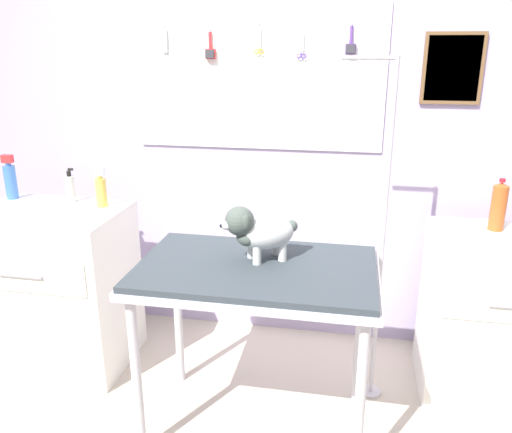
{
  "coord_description": "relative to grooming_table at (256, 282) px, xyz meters",
  "views": [
    {
      "loc": [
        0.38,
        -1.74,
        1.77
      ],
      "look_at": [
        -0.03,
        0.41,
        1.05
      ],
      "focal_mm": 36.21,
      "sensor_mm": 36.0,
      "label": 1
    }
  ],
  "objects": [
    {
      "name": "conditioner_bottle",
      "position": [
        -1.55,
        0.53,
        0.27
      ],
      "size": [
        0.07,
        0.07,
        0.26
      ],
      "color": "#3B6FBB",
      "rests_on": "counter_left"
    },
    {
      "name": "cabinet_right",
      "position": [
        1.15,
        0.51,
        -0.33
      ],
      "size": [
        0.68,
        0.54,
        0.88
      ],
      "color": "silver",
      "rests_on": "ground"
    },
    {
      "name": "soda_bottle",
      "position": [
        1.12,
        0.59,
        0.24
      ],
      "size": [
        0.08,
        0.08,
        0.27
      ],
      "color": "#B15120",
      "rests_on": "cabinet_right"
    },
    {
      "name": "counter_left",
      "position": [
        -1.23,
        0.35,
        -0.31
      ],
      "size": [
        0.8,
        0.58,
        0.92
      ],
      "color": "silver",
      "rests_on": "ground"
    },
    {
      "name": "rear_wall_panel",
      "position": [
        0.01,
        0.96,
        0.4
      ],
      "size": [
        4.0,
        0.11,
        2.3
      ],
      "color": "#ADA0C5",
      "rests_on": "ground"
    },
    {
      "name": "pump_bottle_white",
      "position": [
        -0.97,
        0.48,
        0.25
      ],
      "size": [
        0.06,
        0.06,
        0.22
      ],
      "color": "gold",
      "rests_on": "counter_left"
    },
    {
      "name": "dog",
      "position": [
        0.0,
        0.06,
        0.22
      ],
      "size": [
        0.34,
        0.27,
        0.26
      ],
      "color": "silver",
      "rests_on": "grooming_table"
    },
    {
      "name": "spray_bottle_tall",
      "position": [
        -1.18,
        0.53,
        0.23
      ],
      "size": [
        0.05,
        0.05,
        0.2
      ],
      "color": "#B6BAB2",
      "rests_on": "counter_left"
    },
    {
      "name": "grooming_arm",
      "position": [
        0.55,
        0.36,
        0.04
      ],
      "size": [
        0.3,
        0.11,
        1.73
      ],
      "color": "#B7B7BC",
      "rests_on": "ground"
    },
    {
      "name": "grooming_table",
      "position": [
        0.0,
        0.0,
        0.0
      ],
      "size": [
        1.08,
        0.67,
        0.85
      ],
      "color": "#B7B7BC",
      "rests_on": "ground"
    }
  ]
}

